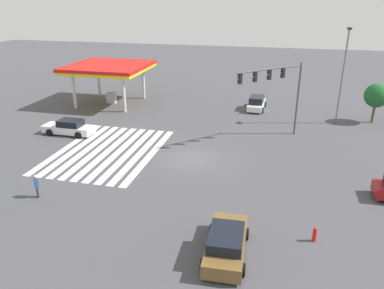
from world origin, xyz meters
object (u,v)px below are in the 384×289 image
(traffic_signal_mast, at_px, (277,84))
(car_0, at_px, (226,243))
(pedestrian, at_px, (36,185))
(tree_corner_b, at_px, (377,96))
(fire_hydrant, at_px, (315,234))
(car_2, at_px, (256,103))
(street_light_pole_a, at_px, (343,69))
(car_3, at_px, (69,128))

(traffic_signal_mast, relative_size, car_0, 1.42)
(pedestrian, height_order, tree_corner_b, tree_corner_b)
(traffic_signal_mast, relative_size, fire_hydrant, 7.88)
(car_2, distance_m, pedestrian, 26.88)
(car_0, distance_m, pedestrian, 13.21)
(car_0, distance_m, car_2, 26.80)
(car_2, xyz_separation_m, street_light_pole_a, (3.21, 8.41, 4.87))
(pedestrian, xyz_separation_m, fire_hydrant, (0.66, 17.35, -0.46))
(car_0, distance_m, car_3, 22.30)
(street_light_pole_a, bearing_deg, car_2, -110.88)
(fire_hydrant, bearing_deg, car_2, -168.37)
(traffic_signal_mast, height_order, pedestrian, traffic_signal_mast)
(pedestrian, bearing_deg, tree_corner_b, -2.86)
(car_2, xyz_separation_m, tree_corner_b, (2.02, 12.12, 2.14))
(car_3, relative_size, fire_hydrant, 5.74)
(traffic_signal_mast, bearing_deg, car_0, 39.55)
(traffic_signal_mast, height_order, tree_corner_b, traffic_signal_mast)
(car_0, xyz_separation_m, car_3, (-14.16, -17.24, -0.04))
(traffic_signal_mast, xyz_separation_m, street_light_pole_a, (-6.22, 6.15, 0.42))
(traffic_signal_mast, bearing_deg, tree_corner_b, 171.92)
(car_0, relative_size, fire_hydrant, 5.54)
(car_2, relative_size, tree_corner_b, 1.06)
(street_light_pole_a, height_order, fire_hydrant, street_light_pole_a)
(street_light_pole_a, distance_m, fire_hydrant, 22.22)
(tree_corner_b, distance_m, fire_hydrant, 23.74)
(car_2, bearing_deg, street_light_pole_a, -108.08)
(traffic_signal_mast, bearing_deg, street_light_pole_a, -179.66)
(car_2, bearing_deg, pedestrian, 155.59)
(car_0, bearing_deg, traffic_signal_mast, -7.94)
(traffic_signal_mast, xyz_separation_m, car_3, (3.21, -18.89, -4.50))
(car_0, bearing_deg, tree_corner_b, -27.42)
(tree_corner_b, bearing_deg, fire_hydrant, -17.39)
(car_0, relative_size, car_2, 1.10)
(tree_corner_b, relative_size, fire_hydrant, 4.75)
(car_2, bearing_deg, traffic_signal_mast, -163.74)
(tree_corner_b, bearing_deg, car_2, -99.47)
(street_light_pole_a, bearing_deg, fire_hydrant, -8.91)
(street_light_pole_a, bearing_deg, tree_corner_b, 107.72)
(traffic_signal_mast, height_order, car_3, traffic_signal_mast)
(traffic_signal_mast, height_order, street_light_pole_a, street_light_pole_a)
(car_2, bearing_deg, fire_hydrant, -165.56)
(car_2, bearing_deg, tree_corner_b, -96.66)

